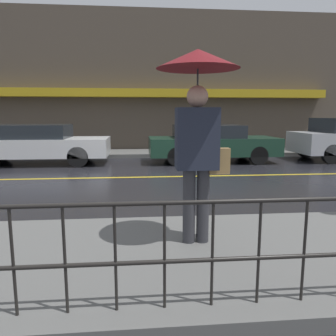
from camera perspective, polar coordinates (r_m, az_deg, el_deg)
The scene contains 9 objects.
ground_plane at distance 8.85m, azimuth -5.18°, elevation -1.61°, with size 80.00×80.00×0.00m, color black.
sidewalk_near at distance 3.76m, azimuth -4.91°, elevation -15.63°, with size 28.00×2.59×0.15m.
sidewalk_far at distance 13.82m, azimuth -5.25°, elevation 2.59°, with size 28.00×2.10×0.15m.
lane_marking at distance 8.85m, azimuth -5.18°, elevation -1.59°, with size 25.20×0.12×0.01m.
building_storefront at distance 14.97m, azimuth -5.43°, elevation 14.54°, with size 28.00×0.85×6.18m.
railing_foreground at distance 2.56m, azimuth -4.91°, elevation -12.67°, with size 12.00×0.04×0.87m.
pedestrian at distance 3.77m, azimuth 5.23°, elevation 11.14°, with size 0.93×0.93×2.22m.
car_white at distance 11.97m, azimuth -22.01°, elevation 3.96°, with size 4.75×1.82×1.34m.
car_dark_green at distance 11.77m, azimuth 7.55°, elevation 4.39°, with size 4.49×1.87×1.31m.
Camera 1 is at (-0.01, -8.70, 1.65)m, focal length 35.00 mm.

